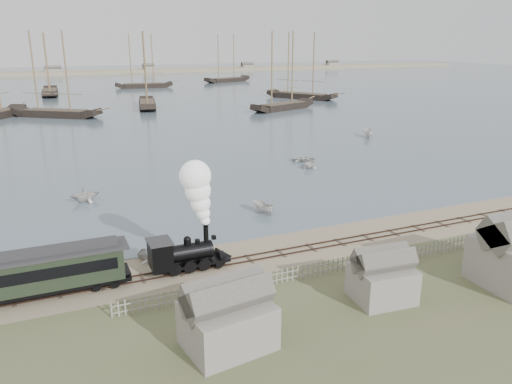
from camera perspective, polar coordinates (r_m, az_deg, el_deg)
name	(u,v)px	position (r m, az deg, el deg)	size (l,w,h in m)	color
ground	(281,243)	(45.71, 2.92, -5.88)	(600.00, 600.00, 0.00)	tan
harbor_water	(89,87)	(209.27, -18.54, 11.32)	(600.00, 336.00, 0.06)	#40525C
rail_track	(291,251)	(44.06, 4.08, -6.75)	(120.00, 1.80, 0.16)	#36241D
picket_fence_west	(244,291)	(37.53, -1.35, -11.25)	(19.00, 0.10, 1.20)	gray
picket_fence_east	(448,252)	(46.99, 21.05, -6.41)	(15.00, 0.10, 1.20)	gray
shed_left	(228,346)	(31.66, -3.21, -17.16)	(5.00, 4.00, 4.10)	gray
shed_mid	(381,299)	(37.53, 14.05, -11.80)	(4.00, 3.50, 3.60)	gray
far_spit	(74,74)	(288.83, -20.12, 12.51)	(500.00, 20.00, 1.80)	tan
locomotive	(197,222)	(39.63, -6.72, -3.48)	(6.87, 2.57, 8.57)	black
passenger_coach	(34,272)	(39.02, -24.04, -8.35)	(13.15, 2.54, 3.19)	black
beached_dinghy	(165,254)	(43.09, -10.40, -6.97)	(4.37, 3.12, 0.91)	beige
rowboat_1	(85,194)	(60.05, -18.96, -0.22)	(3.26, 2.81, 1.72)	beige
rowboat_2	(263,208)	(53.05, 0.77, -1.79)	(3.13, 1.18, 1.21)	beige
rowboat_3	(303,159)	(76.16, 5.44, 3.79)	(3.54, 2.53, 0.73)	beige
rowboat_4	(309,163)	(72.04, 6.13, 3.30)	(2.79, 2.41, 1.47)	beige
rowboat_5	(368,133)	(97.27, 12.67, 6.61)	(4.12, 1.55, 1.59)	beige
schooner_2	(52,74)	(128.46, -22.32, 12.36)	(22.06, 5.09, 20.00)	black
schooner_3	(145,70)	(139.22, -12.57, 13.47)	(20.10, 4.64, 20.00)	black
schooner_4	(283,71)	(132.34, 3.15, 13.67)	(20.59, 4.75, 20.00)	black
schooner_5	(302,66)	(158.57, 5.28, 14.18)	(23.22, 5.36, 20.00)	black
schooner_7	(47,64)	(181.41, -22.80, 13.32)	(22.74, 5.25, 20.00)	black
schooner_8	(143,61)	(198.54, -12.84, 14.40)	(21.35, 4.93, 20.00)	black
schooner_9	(227,58)	(222.26, -3.34, 15.02)	(22.59, 5.21, 20.00)	black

